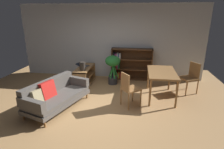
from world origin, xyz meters
The scene contains 11 objects.
ground_plane centered at (0.00, 0.00, 0.00)m, with size 8.16×8.16×0.00m, color tan.
back_wall_panel centered at (0.00, 2.70, 1.35)m, with size 6.80×0.10×2.70m, color silver.
fabric_couch centered at (-1.02, -0.03, 0.37)m, with size 1.29×1.93×0.76m.
media_console centered at (-0.74, 1.73, 0.30)m, with size 0.44×1.24×0.61m.
open_laptop centered at (-0.83, 1.86, 0.63)m, with size 0.46×0.38×0.10m.
desk_speaker centered at (-0.69, 1.38, 0.74)m, with size 0.18×0.18×0.28m.
potted_floor_plant centered at (0.22, 1.88, 0.68)m, with size 0.51×0.55×1.01m.
dining_table centered at (1.75, 1.02, 0.70)m, with size 0.77×1.32×0.79m.
dining_chair_near centered at (2.67, 1.52, 0.53)m, with size 0.62×0.62×0.94m.
dining_chair_far centered at (0.86, 0.32, 0.53)m, with size 0.57×0.57×0.93m.
bookshelf centered at (0.73, 2.52, 0.56)m, with size 1.48×0.32×1.15m.
Camera 1 is at (1.06, -4.05, 2.34)m, focal length 29.28 mm.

